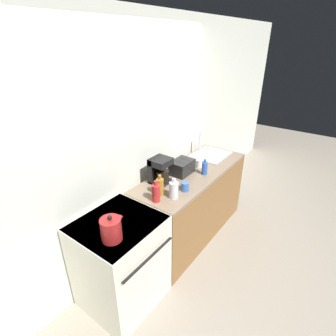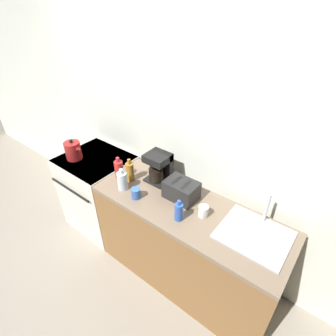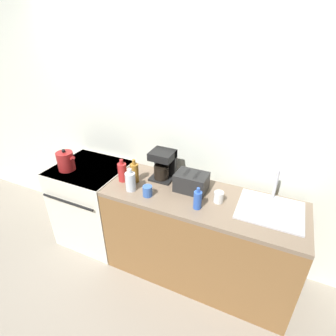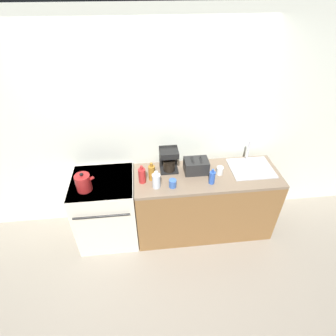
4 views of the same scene
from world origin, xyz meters
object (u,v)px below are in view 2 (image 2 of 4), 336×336
Objects in this scene: coffee_maker at (159,166)px; cup_white at (203,211)px; bottle_blue at (179,212)px; stove at (100,191)px; toaster at (181,190)px; bottle_red at (119,169)px; cup_blue at (136,193)px; kettle at (73,150)px; bottle_amber at (130,171)px; bottle_clear at (122,181)px.

coffee_maker is 0.61m from cup_white.
bottle_blue reaches higher than cup_white.
toaster is (1.09, 0.06, 0.53)m from stove.
toaster is at bearing 3.01° from stove.
bottle_red is at bearing -169.25° from toaster.
bottle_blue reaches higher than toaster.
coffee_maker is 0.34m from cup_blue.
kettle is 0.96m from cup_blue.
bottle_blue is (0.66, -0.14, -0.01)m from bottle_amber.
bottle_clear is at bearing 179.95° from bottle_blue.
bottle_blue is at bearing -7.68° from stove.
toaster is 2.91× the size of cup_white.
stove is at bearing -176.99° from toaster.
bottle_clear is (0.15, -0.10, -0.00)m from bottle_red.
bottle_amber is 0.12m from bottle_red.
bottle_red is 0.90m from cup_white.
toaster is at bearing -15.80° from coffee_maker.
bottle_blue is 1.99× the size of cup_white.
stove is 4.84× the size of bottle_blue.
toaster is 0.33m from coffee_maker.
kettle is 1.00× the size of bottle_amber.
cup_white is 0.60m from cup_blue.
toaster reaches higher than stove.
bottle_amber is 0.27m from cup_blue.
kettle is at bearing 178.17° from bottle_blue.
bottle_blue is 0.20m from cup_white.
bottle_red is (-0.32, -0.21, -0.05)m from coffee_maker.
cup_white is (0.27, -0.07, -0.03)m from toaster.
bottle_amber is (0.57, -0.03, 0.54)m from stove.
bottle_amber is 1.19× the size of bottle_blue.
cup_blue is at bearing -35.62° from bottle_amber.
bottle_red is at bearing -146.93° from coffee_maker.
kettle is 1.39m from bottle_blue.
bottle_blue is at bearing -1.83° from kettle.
kettle is 0.63m from bottle_red.
kettle reaches higher than toaster.
stove is at bearing 36.59° from kettle.
cup_blue is (0.18, -0.02, -0.04)m from bottle_clear.
bottle_blue is at bearing -11.95° from bottle_amber.
coffee_maker reaches higher than bottle_red.
bottle_blue is (0.13, -0.22, -0.00)m from toaster.
bottle_red is at bearing 145.20° from bottle_clear.
bottle_clear is 0.18m from cup_blue.
bottle_amber is at bearing 18.20° from bottle_red.
bottle_red is at bearing -161.80° from bottle_amber.
cup_blue is at bearing -5.48° from bottle_clear.
cup_blue is at bearing -13.02° from stove.
bottle_red is 0.18m from bottle_clear.
bottle_amber reaches higher than bottle_blue.
stove is 0.83m from bottle_clear.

